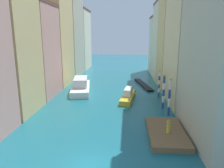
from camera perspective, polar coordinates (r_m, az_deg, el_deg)
ground_plane at (r=39.95m, az=-0.13°, el=-1.47°), size 154.00×154.00×0.00m
building_left_1 at (r=29.85m, az=-27.05°, el=12.16°), size 6.47×7.24×20.46m
building_left_2 at (r=36.88m, az=-20.37°, el=8.50°), size 6.47×8.23×15.17m
building_left_3 at (r=45.13m, az=-15.96°, el=13.85°), size 6.47×9.21×22.07m
building_left_4 at (r=55.17m, az=-12.10°, el=12.74°), size 6.47×11.12×20.06m
building_left_5 at (r=66.36m, az=-9.25°, el=11.84°), size 6.47×11.32×17.76m
building_right_1 at (r=33.04m, az=21.09°, el=11.50°), size 6.47×10.85×19.15m
building_right_2 at (r=42.35m, az=17.28°, el=11.05°), size 6.47×7.95×17.93m
building_right_3 at (r=51.26m, az=15.00°, el=11.20°), size 6.47×10.03×17.55m
building_right_4 at (r=60.23m, az=13.34°, el=10.30°), size 6.47×7.85×15.08m
waterfront_dock at (r=22.72m, az=14.46°, el=-12.64°), size 3.64×7.10×0.54m
person_on_dock at (r=21.84m, az=15.04°, el=-11.15°), size 0.36×0.36×1.37m
mooring_pole_0 at (r=27.30m, az=15.30°, el=-3.37°), size 0.33×0.33×4.85m
mooring_pole_1 at (r=29.79m, az=13.83°, el=-1.92°), size 0.35×0.35×4.87m
mooring_pole_2 at (r=31.78m, az=13.72°, el=-1.60°), size 0.27×0.27×4.24m
mooring_pole_3 at (r=35.77m, az=12.67°, el=0.26°), size 0.36×0.36×4.46m
vaporetto_white at (r=38.75m, az=-8.47°, el=-0.58°), size 4.61×10.32×2.55m
gondola_black at (r=43.68m, az=8.42°, el=-0.13°), size 3.24×10.70×0.35m
motorboat_0 at (r=33.73m, az=4.41°, el=-3.12°), size 2.70×7.69×1.83m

